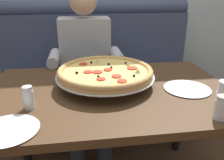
% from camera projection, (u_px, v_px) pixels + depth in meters
% --- Properties ---
extents(booth_bench, '(1.81, 0.78, 1.13)m').
position_uv_depth(booth_bench, '(98.00, 83.00, 2.23)').
color(booth_bench, '#424C6B').
rests_on(booth_bench, ground_plane).
extents(dining_table, '(1.31, 0.87, 0.73)m').
position_uv_depth(dining_table, '(111.00, 104.00, 1.31)').
color(dining_table, '#4C331E').
rests_on(dining_table, ground_plane).
extents(diner_main, '(0.54, 0.64, 1.27)m').
position_uv_depth(diner_main, '(86.00, 60.00, 1.86)').
color(diner_main, '#2D3342').
rests_on(diner_main, ground_plane).
extents(pizza, '(0.55, 0.55, 0.11)m').
position_uv_depth(pizza, '(105.00, 72.00, 1.31)').
color(pizza, silver).
rests_on(pizza, dining_table).
extents(shaker_pepper_flakes, '(0.05, 0.05, 0.11)m').
position_uv_depth(shaker_pepper_flakes, '(221.00, 109.00, 0.98)').
color(shaker_pepper_flakes, white).
rests_on(shaker_pepper_flakes, dining_table).
extents(shaker_parmesan, '(0.05, 0.05, 0.11)m').
position_uv_depth(shaker_parmesan, '(29.00, 99.00, 1.07)').
color(shaker_parmesan, white).
rests_on(shaker_parmesan, dining_table).
extents(plate_near_left, '(0.24, 0.24, 0.02)m').
position_uv_depth(plate_near_left, '(8.00, 129.00, 0.91)').
color(plate_near_left, white).
rests_on(plate_near_left, dining_table).
extents(plate_near_right, '(0.25, 0.25, 0.02)m').
position_uv_depth(plate_near_right, '(187.00, 87.00, 1.28)').
color(plate_near_right, white).
rests_on(plate_near_right, dining_table).
extents(drinking_glass, '(0.07, 0.07, 0.12)m').
position_uv_depth(drinking_glass, '(224.00, 95.00, 1.08)').
color(drinking_glass, silver).
rests_on(drinking_glass, dining_table).
extents(patio_chair, '(0.42, 0.42, 0.86)m').
position_uv_depth(patio_chair, '(191.00, 37.00, 3.61)').
color(patio_chair, black).
rests_on(patio_chair, ground_plane).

